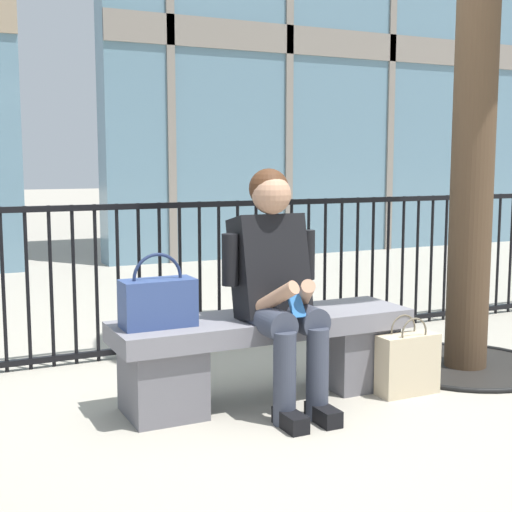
{
  "coord_description": "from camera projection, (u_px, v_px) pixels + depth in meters",
  "views": [
    {
      "loc": [
        -1.64,
        -3.3,
        1.25
      ],
      "look_at": [
        0.0,
        0.1,
        0.75
      ],
      "focal_mm": 50.6,
      "sensor_mm": 36.0,
      "label": 1
    }
  ],
  "objects": [
    {
      "name": "stone_bench",
      "position": [
        264.0,
        349.0,
        3.78
      ],
      "size": [
        1.6,
        0.44,
        0.45
      ],
      "color": "slate",
      "rests_on": "ground"
    },
    {
      "name": "shopping_bag",
      "position": [
        408.0,
        363.0,
        3.87
      ],
      "size": [
        0.34,
        0.13,
        0.43
      ],
      "color": "beige",
      "rests_on": "ground"
    },
    {
      "name": "seated_person_with_phone",
      "position": [
        277.0,
        281.0,
        3.62
      ],
      "size": [
        0.52,
        0.66,
        1.21
      ],
      "color": "#383D4C",
      "rests_on": "ground"
    },
    {
      "name": "handbag_on_bench",
      "position": [
        158.0,
        301.0,
        3.48
      ],
      "size": [
        0.36,
        0.17,
        0.36
      ],
      "color": "#33477F",
      "rests_on": "stone_bench"
    },
    {
      "name": "ground_plane",
      "position": [
        264.0,
        398.0,
        3.82
      ],
      "size": [
        60.0,
        60.0,
        0.0
      ],
      "primitive_type": "plane",
      "color": "#A8A091"
    },
    {
      "name": "plaza_railing",
      "position": [
        190.0,
        276.0,
        4.73
      ],
      "size": [
        8.95,
        0.04,
        0.99
      ],
      "color": "black",
      "rests_on": "ground"
    }
  ]
}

